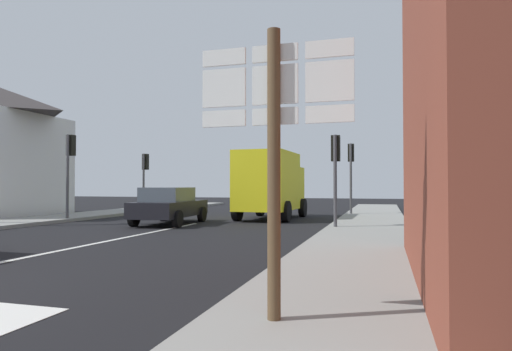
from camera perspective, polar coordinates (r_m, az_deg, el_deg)
ground_plane at (r=16.40m, az=-10.68°, el=-6.68°), size 80.00×80.00×0.00m
sidewalk_right at (r=12.67m, az=13.80°, el=-7.94°), size 2.78×44.00×0.14m
lane_centre_stripe at (r=12.98m, az=-18.76°, el=-8.04°), size 0.16×12.00×0.01m
sedan_far at (r=18.11m, az=-11.06°, el=-3.76°), size 2.19×4.31×1.47m
delivery_truck at (r=20.44m, az=1.90°, el=-1.01°), size 2.59×5.06×3.05m
route_sign_post at (r=4.71m, az=2.37°, el=4.34°), size 1.66×0.14×3.20m
traffic_light_near_right at (r=15.61m, az=10.19°, el=1.99°), size 0.30×0.49×3.29m
traffic_light_far_right at (r=22.97m, az=12.11°, el=1.64°), size 0.30×0.49×3.67m
traffic_light_near_left at (r=20.88m, az=-22.80°, el=2.18°), size 0.30×0.49×3.75m
traffic_light_far_left at (r=26.05m, az=-14.09°, el=0.80°), size 0.30×0.49×3.36m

